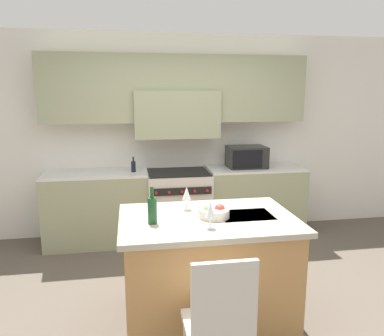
# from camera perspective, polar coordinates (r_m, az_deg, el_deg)

# --- Properties ---
(ground_plane) EXTENTS (10.00, 10.00, 0.00)m
(ground_plane) POSITION_cam_1_polar(r_m,az_deg,el_deg) (3.59, 1.89, -21.09)
(ground_plane) COLOR brown
(back_cabinetry) EXTENTS (10.00, 0.46, 2.70)m
(back_cabinetry) POSITION_cam_1_polar(r_m,az_deg,el_deg) (5.05, -2.58, 7.59)
(back_cabinetry) COLOR silver
(back_cabinetry) RESTS_ON ground_plane
(back_counter) EXTENTS (3.39, 0.62, 0.94)m
(back_counter) POSITION_cam_1_polar(r_m,az_deg,el_deg) (5.01, -2.11, -5.50)
(back_counter) COLOR gray
(back_counter) RESTS_ON ground_plane
(range_stove) EXTENTS (0.81, 0.70, 0.91)m
(range_stove) POSITION_cam_1_polar(r_m,az_deg,el_deg) (4.99, -2.08, -5.71)
(range_stove) COLOR beige
(range_stove) RESTS_ON ground_plane
(microwave) EXTENTS (0.50, 0.38, 0.29)m
(microwave) POSITION_cam_1_polar(r_m,az_deg,el_deg) (5.07, 8.32, 1.69)
(microwave) COLOR black
(microwave) RESTS_ON back_counter
(kitchen_island) EXTENTS (1.43, 0.96, 0.93)m
(kitchen_island) POSITION_cam_1_polar(r_m,az_deg,el_deg) (3.26, 2.43, -15.15)
(kitchen_island) COLOR #B7844C
(kitchen_island) RESTS_ON ground_plane
(island_chair) EXTENTS (0.42, 0.40, 0.98)m
(island_chair) POSITION_cam_1_polar(r_m,az_deg,el_deg) (2.51, 4.29, -22.14)
(island_chair) COLOR beige
(island_chair) RESTS_ON ground_plane
(wine_bottle) EXTENTS (0.07, 0.07, 0.29)m
(wine_bottle) POSITION_cam_1_polar(r_m,az_deg,el_deg) (2.92, -6.07, -6.31)
(wine_bottle) COLOR #194723
(wine_bottle) RESTS_ON kitchen_island
(wine_glass_near) EXTENTS (0.08, 0.08, 0.21)m
(wine_glass_near) POSITION_cam_1_polar(r_m,az_deg,el_deg) (2.79, 2.80, -6.45)
(wine_glass_near) COLOR white
(wine_glass_near) RESTS_ON kitchen_island
(wine_glass_far) EXTENTS (0.08, 0.08, 0.21)m
(wine_glass_far) POSITION_cam_1_polar(r_m,az_deg,el_deg) (3.23, -0.83, -3.98)
(wine_glass_far) COLOR white
(wine_glass_far) RESTS_ON kitchen_island
(fruit_bowl) EXTENTS (0.25, 0.25, 0.11)m
(fruit_bowl) POSITION_cam_1_polar(r_m,az_deg,el_deg) (3.07, 3.40, -6.74)
(fruit_bowl) COLOR silver
(fruit_bowl) RESTS_ON kitchen_island
(oil_bottle_on_counter) EXTENTS (0.06, 0.06, 0.19)m
(oil_bottle_on_counter) POSITION_cam_1_polar(r_m,az_deg,el_deg) (4.79, -8.92, 0.28)
(oil_bottle_on_counter) COLOR black
(oil_bottle_on_counter) RESTS_ON back_counter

